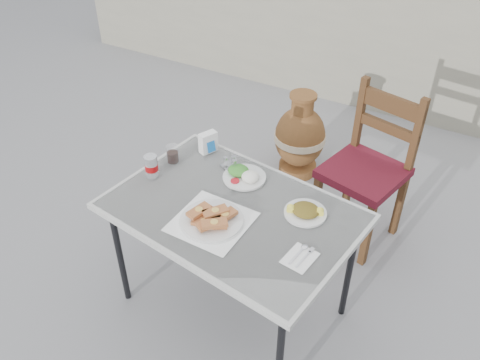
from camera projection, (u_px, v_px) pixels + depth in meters
The scene contains 13 objects.
ground at pixel (221, 285), 2.94m from camera, with size 80.00×80.00×0.00m, color gray.
cafe_table at pixel (232, 216), 2.43m from camera, with size 1.26×0.94×0.71m.
pide_plate at pixel (212, 217), 2.31m from camera, with size 0.34×0.34×0.07m.
salad_rice_plate at pixel (244, 175), 2.57m from camera, with size 0.22×0.22×0.06m.
salad_chopped_plate at pixel (305, 211), 2.36m from camera, with size 0.20×0.20×0.04m.
soda_can at pixel (151, 166), 2.56m from camera, with size 0.07×0.07×0.12m.
cola_glass at pixel (173, 155), 2.68m from camera, with size 0.07×0.07×0.09m.
napkin_holder at pixel (208, 142), 2.74m from camera, with size 0.09×0.11×0.12m.
condiment_caddy at pixel (232, 165), 2.63m from camera, with size 0.13×0.12×0.07m.
cutlery_napkin at pixel (301, 256), 2.15m from camera, with size 0.14×0.17×0.01m.
chair at pixel (368, 167), 3.00m from camera, with size 0.52×0.52×0.97m.
terracotta_urn at pixel (300, 137), 3.63m from camera, with size 0.37×0.37×0.64m.
back_wall at pixel (371, 39), 4.30m from camera, with size 6.00×0.25×1.20m, color gray.
Camera 1 is at (1.05, -1.65, 2.28)m, focal length 38.00 mm.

